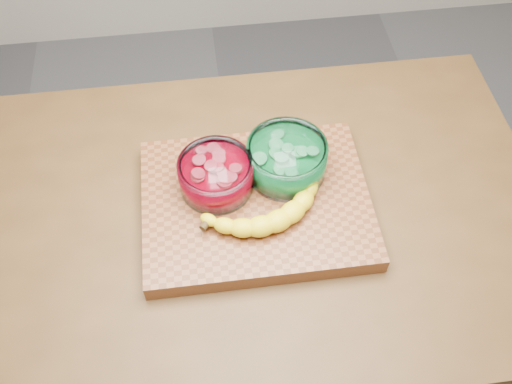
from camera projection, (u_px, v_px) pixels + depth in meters
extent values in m
plane|color=#535458|center=(256.00, 362.00, 1.89)|extent=(3.50, 3.50, 0.00)
cube|color=#4A3016|center=(256.00, 304.00, 1.52)|extent=(1.20, 0.80, 0.90)
cube|color=brown|center=(256.00, 204.00, 1.14)|extent=(0.45, 0.35, 0.04)
cylinder|color=white|center=(216.00, 175.00, 1.12)|extent=(0.15, 0.15, 0.07)
cylinder|color=#B90018|center=(216.00, 178.00, 1.13)|extent=(0.13, 0.13, 0.04)
cylinder|color=#EB4A5D|center=(215.00, 169.00, 1.10)|extent=(0.12, 0.12, 0.02)
cylinder|color=white|center=(286.00, 159.00, 1.14)|extent=(0.16, 0.16, 0.08)
cylinder|color=#11863B|center=(286.00, 162.00, 1.15)|extent=(0.14, 0.14, 0.04)
cylinder|color=#61D07D|center=(287.00, 153.00, 1.12)|extent=(0.13, 0.13, 0.02)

